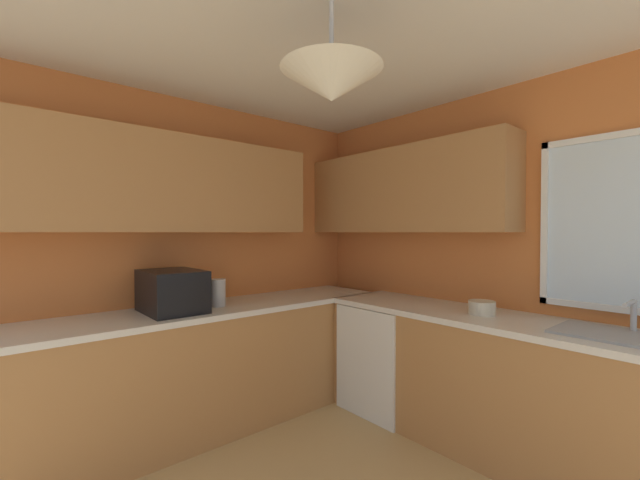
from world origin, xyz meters
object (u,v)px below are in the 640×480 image
object	(u,v)px
dishwasher	(388,356)
bowl	(482,308)
microwave	(172,291)
sink_assembly	(626,336)
kettle	(218,293)

from	to	relation	value
dishwasher	bowl	world-z (taller)	bowl
microwave	sink_assembly	world-z (taller)	microwave
dishwasher	microwave	bearing A→B (deg)	-113.30
dishwasher	bowl	distance (m)	0.94
microwave	sink_assembly	distance (m)	2.73
sink_assembly	bowl	distance (m)	0.79
sink_assembly	dishwasher	bearing A→B (deg)	-178.69
kettle	dishwasher	bearing A→B (deg)	61.88
microwave	sink_assembly	bearing A→B (deg)	35.12
dishwasher	bowl	size ratio (longest dim) A/B	4.85
microwave	bowl	xyz separation A→B (m)	(1.45, 1.56, -0.10)
dishwasher	bowl	bearing A→B (deg)	2.19
dishwasher	microwave	xyz separation A→B (m)	(-0.66, -1.53, 0.62)
dishwasher	kettle	world-z (taller)	kettle
microwave	kettle	bearing A→B (deg)	86.59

